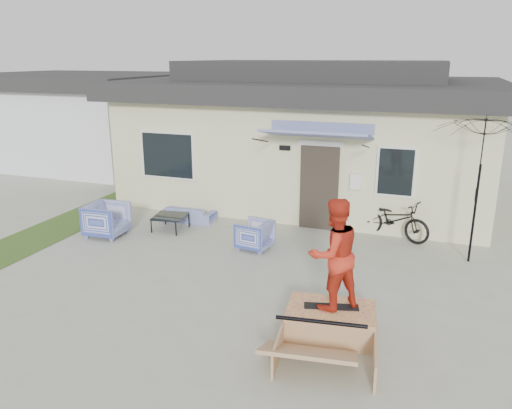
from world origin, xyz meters
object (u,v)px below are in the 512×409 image
(loveseat, at_px, (188,211))
(patio_umbrella, at_px, (479,181))
(bicycle, at_px, (394,215))
(skate_ramp, at_px, (330,322))
(armchair_left, at_px, (107,218))
(coffee_table, at_px, (170,223))
(skater, at_px, (334,252))
(armchair_right, at_px, (254,233))
(skateboard, at_px, (331,306))

(loveseat, xyz_separation_m, patio_umbrella, (6.83, -0.42, 1.47))
(bicycle, relative_size, skate_ramp, 1.00)
(armchair_left, distance_m, coffee_table, 1.53)
(loveseat, relative_size, skater, 0.81)
(bicycle, bearing_deg, armchair_left, 130.09)
(armchair_left, xyz_separation_m, skater, (5.99, -2.60, 0.92))
(armchair_left, height_order, skater, skater)
(armchair_right, xyz_separation_m, coffee_table, (-2.41, 0.48, -0.17))
(armchair_left, xyz_separation_m, patio_umbrella, (8.16, 1.24, 1.30))
(skater, bearing_deg, coffee_table, -79.64)
(skateboard, bearing_deg, armchair_right, 114.08)
(skateboard, bearing_deg, skater, 75.96)
(patio_umbrella, height_order, skater, skater)
(coffee_table, height_order, patio_umbrella, patio_umbrella)
(loveseat, relative_size, armchair_left, 1.57)
(loveseat, xyz_separation_m, armchair_left, (-1.33, -1.66, 0.17))
(skate_ramp, bearing_deg, bicycle, 76.58)
(coffee_table, bearing_deg, armchair_right, -11.30)
(coffee_table, bearing_deg, armchair_left, -144.53)
(armchair_left, relative_size, skate_ramp, 0.50)
(armchair_left, bearing_deg, patio_umbrella, -84.43)
(loveseat, xyz_separation_m, coffee_table, (-0.10, -0.79, -0.09))
(loveseat, bearing_deg, armchair_right, 149.58)
(patio_umbrella, height_order, skate_ramp, patio_umbrella)
(skater, bearing_deg, loveseat, -85.96)
(loveseat, distance_m, skate_ramp, 6.35)
(loveseat, distance_m, bicycle, 5.22)
(loveseat, height_order, coffee_table, loveseat)
(patio_umbrella, bearing_deg, bicycle, 150.84)
(armchair_left, bearing_deg, loveseat, -41.74)
(bicycle, distance_m, skater, 4.86)
(skateboard, bearing_deg, skate_ramp, -96.75)
(armchair_left, xyz_separation_m, skate_ramp, (6.00, -2.65, -0.22))
(patio_umbrella, xyz_separation_m, skater, (-2.17, -3.85, -0.38))
(bicycle, bearing_deg, patio_umbrella, -97.43)
(bicycle, height_order, patio_umbrella, patio_umbrella)
(skate_ramp, bearing_deg, armchair_right, 120.49)
(coffee_table, bearing_deg, patio_umbrella, 3.02)
(coffee_table, height_order, skateboard, skateboard)
(coffee_table, relative_size, skate_ramp, 0.43)
(armchair_left, distance_m, skater, 6.60)
(armchair_left, relative_size, armchair_right, 1.24)
(armchair_left, relative_size, skater, 0.52)
(patio_umbrella, relative_size, skater, 1.27)
(loveseat, height_order, skater, skater)
(bicycle, distance_m, skateboard, 4.80)
(coffee_table, xyz_separation_m, bicycle, (5.29, 1.29, 0.39))
(armchair_right, height_order, skate_ramp, armchair_right)
(loveseat, height_order, skate_ramp, loveseat)
(armchair_left, relative_size, coffee_table, 1.17)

